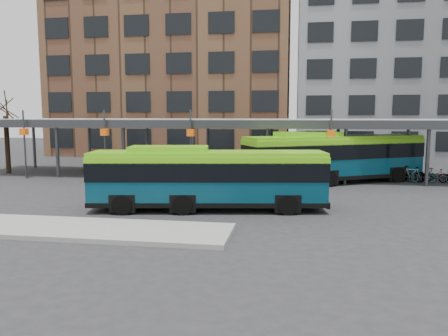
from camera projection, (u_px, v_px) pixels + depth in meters
ground at (206, 218)px, 19.09m from camera, size 120.00×120.00×0.00m
boarding_island at (53, 228)px, 17.01m from camera, size 14.00×3.00×0.18m
canopy at (241, 123)px, 31.24m from camera, size 40.00×6.53×4.80m
tree at (7, 142)px, 33.40m from camera, size 1.64×1.64×5.60m
building_brick at (176, 58)px, 50.70m from camera, size 26.00×14.00×22.00m
building_grey at (412, 63)px, 46.72m from camera, size 24.00×14.00×20.00m
bus_front at (207, 177)px, 20.50m from camera, size 11.18×4.00×3.02m
bus_rear at (334, 156)px, 28.63m from camera, size 12.05×8.20×3.39m
bike_rack at (444, 176)px, 28.74m from camera, size 7.50×1.30×1.07m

